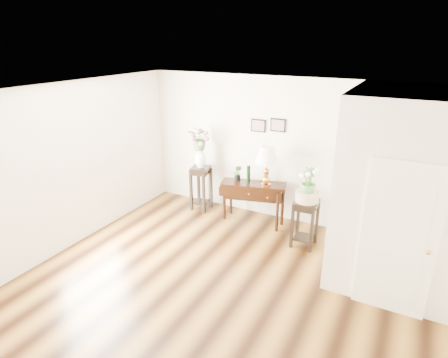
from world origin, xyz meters
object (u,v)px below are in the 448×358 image
Objects in this scene: console_table at (253,203)px; plant_stand_b at (305,223)px; table_lamp at (267,168)px; plant_stand_a at (201,188)px.

plant_stand_b reaches higher than console_table.
table_lamp is at bearing -14.85° from console_table.
plant_stand_a reaches higher than console_table.
console_table is 1.31× the size of plant_stand_a.
table_lamp is at bearing -2.06° from plant_stand_a.
plant_stand_b is (2.37, -0.47, -0.05)m from plant_stand_a.
plant_stand_b is (1.16, -0.41, 0.01)m from console_table.
table_lamp reaches higher than plant_stand_a.
plant_stand_a is at bearing 168.88° from plant_stand_b.
console_table is at bearing -2.49° from plant_stand_a.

